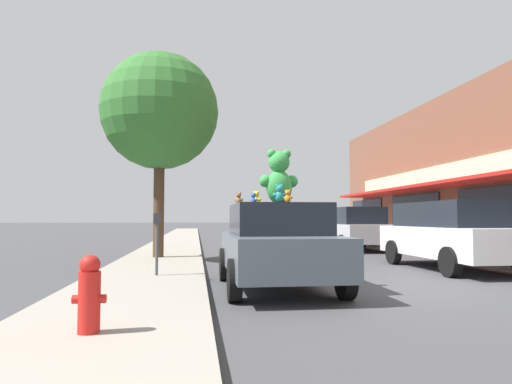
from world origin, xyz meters
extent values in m
plane|color=#424244|center=(0.00, 0.00, 0.00)|extent=(260.00, 260.00, 0.00)
cube|color=gray|center=(-4.96, 0.00, 0.07)|extent=(2.37, 90.00, 0.13)
cube|color=red|center=(5.41, 6.17, 2.60)|extent=(1.46, 25.05, 0.12)
cube|color=beige|center=(6.09, 6.17, 3.15)|extent=(0.08, 23.86, 0.70)
cube|color=black|center=(6.10, 6.17, 1.40)|extent=(0.06, 4.53, 2.00)
cube|color=black|center=(6.10, 12.14, 1.40)|extent=(0.06, 4.53, 2.00)
cube|color=black|center=(6.10, 18.10, 1.40)|extent=(0.06, 4.53, 2.00)
cube|color=#4C5660|center=(-2.47, 0.37, 0.67)|extent=(1.83, 4.00, 0.67)
cube|color=black|center=(-2.47, 0.37, 1.28)|extent=(1.60, 2.20, 0.56)
cylinder|color=black|center=(-3.36, 1.61, 0.34)|extent=(0.20, 0.67, 0.67)
cylinder|color=black|center=(-1.58, 1.61, 0.34)|extent=(0.20, 0.67, 0.67)
cylinder|color=black|center=(-3.36, -0.87, 0.34)|extent=(0.20, 0.67, 0.67)
cylinder|color=black|center=(-1.58, -0.87, 0.34)|extent=(0.20, 0.67, 0.67)
ellipsoid|color=green|center=(-2.45, 0.27, 1.87)|extent=(0.50, 0.43, 0.62)
sphere|color=green|center=(-2.45, 0.27, 2.33)|extent=(0.42, 0.42, 0.40)
sphere|color=green|center=(-2.30, 0.28, 2.49)|extent=(0.18, 0.18, 0.17)
sphere|color=green|center=(-2.59, 0.26, 2.49)|extent=(0.18, 0.18, 0.17)
sphere|color=#5ADA6D|center=(-2.46, 0.44, 2.31)|extent=(0.16, 0.16, 0.15)
sphere|color=green|center=(-2.20, 0.32, 1.98)|extent=(0.24, 0.24, 0.23)
sphere|color=green|center=(-2.70, 0.29, 1.98)|extent=(0.24, 0.24, 0.23)
ellipsoid|color=yellow|center=(-2.73, 1.38, 1.65)|extent=(0.19, 0.18, 0.19)
sphere|color=yellow|center=(-2.73, 1.38, 1.79)|extent=(0.17, 0.17, 0.12)
sphere|color=yellow|center=(-2.69, 1.36, 1.84)|extent=(0.07, 0.07, 0.05)
sphere|color=yellow|center=(-2.76, 1.40, 1.84)|extent=(0.07, 0.07, 0.05)
sphere|color=#FFFF4D|center=(-2.70, 1.42, 1.79)|extent=(0.06, 0.06, 0.05)
sphere|color=yellow|center=(-2.66, 1.35, 1.69)|extent=(0.10, 0.10, 0.07)
sphere|color=yellow|center=(-2.78, 1.43, 1.69)|extent=(0.10, 0.10, 0.07)
ellipsoid|color=orange|center=(-2.38, -0.17, 1.63)|extent=(0.14, 0.14, 0.15)
sphere|color=orange|center=(-2.38, -0.17, 1.74)|extent=(0.13, 0.13, 0.09)
sphere|color=orange|center=(-2.35, -0.19, 1.78)|extent=(0.05, 0.05, 0.04)
sphere|color=orange|center=(-2.40, -0.15, 1.78)|extent=(0.05, 0.05, 0.04)
sphere|color=#FFBA41|center=(-2.36, -0.13, 1.74)|extent=(0.05, 0.05, 0.04)
sphere|color=orange|center=(-2.32, -0.19, 1.66)|extent=(0.07, 0.07, 0.05)
sphere|color=orange|center=(-2.42, -0.13, 1.66)|extent=(0.07, 0.07, 0.05)
ellipsoid|color=blue|center=(-2.84, 0.92, 1.64)|extent=(0.15, 0.15, 0.15)
sphere|color=blue|center=(-2.84, 0.92, 1.75)|extent=(0.13, 0.13, 0.09)
sphere|color=blue|center=(-2.82, 0.89, 1.78)|extent=(0.06, 0.06, 0.04)
sphere|color=blue|center=(-2.87, 0.94, 1.78)|extent=(0.06, 0.06, 0.04)
sphere|color=#548DFF|center=(-2.81, 0.94, 1.74)|extent=(0.05, 0.05, 0.04)
sphere|color=blue|center=(-2.80, 0.88, 1.66)|extent=(0.08, 0.08, 0.05)
sphere|color=blue|center=(-2.88, 0.97, 1.66)|extent=(0.08, 0.08, 0.05)
ellipsoid|color=teal|center=(-2.59, -0.55, 1.65)|extent=(0.16, 0.14, 0.19)
sphere|color=teal|center=(-2.59, -0.55, 1.79)|extent=(0.13, 0.13, 0.12)
sphere|color=teal|center=(-2.55, -0.54, 1.84)|extent=(0.06, 0.06, 0.05)
sphere|color=teal|center=(-2.64, -0.55, 1.84)|extent=(0.06, 0.06, 0.05)
sphere|color=#47CDC6|center=(-2.60, -0.50, 1.78)|extent=(0.05, 0.05, 0.04)
sphere|color=teal|center=(-2.52, -0.53, 1.69)|extent=(0.08, 0.08, 0.07)
sphere|color=teal|center=(-2.67, -0.55, 1.69)|extent=(0.08, 0.08, 0.07)
ellipsoid|color=olive|center=(-3.11, 1.22, 1.64)|extent=(0.16, 0.15, 0.17)
sphere|color=olive|center=(-3.11, 1.22, 1.76)|extent=(0.14, 0.14, 0.10)
sphere|color=olive|center=(-3.08, 1.20, 1.81)|extent=(0.06, 0.06, 0.04)
sphere|color=olive|center=(-3.14, 1.24, 1.81)|extent=(0.06, 0.06, 0.04)
sphere|color=tan|center=(-3.09, 1.26, 1.76)|extent=(0.05, 0.05, 0.04)
sphere|color=olive|center=(-3.05, 1.20, 1.67)|extent=(0.08, 0.08, 0.06)
sphere|color=olive|center=(-3.16, 1.26, 1.67)|extent=(0.08, 0.08, 0.06)
ellipsoid|color=pink|center=(-2.23, 0.97, 1.68)|extent=(0.21, 0.19, 0.23)
sphere|color=pink|center=(-2.23, 0.97, 1.85)|extent=(0.18, 0.18, 0.15)
sphere|color=pink|center=(-2.17, 0.96, 1.91)|extent=(0.08, 0.08, 0.06)
sphere|color=pink|center=(-2.28, 0.99, 1.91)|extent=(0.08, 0.08, 0.06)
sphere|color=#FFA3DA|center=(-2.21, 1.03, 1.84)|extent=(0.07, 0.07, 0.06)
sphere|color=pink|center=(-2.13, 0.96, 1.72)|extent=(0.10, 0.10, 0.09)
sphere|color=pink|center=(-2.31, 1.01, 1.72)|extent=(0.10, 0.10, 0.09)
cube|color=silver|center=(2.48, 2.92, 0.71)|extent=(1.82, 4.67, 0.74)
cube|color=black|center=(2.48, 2.92, 1.40)|extent=(1.60, 3.27, 0.63)
cylinder|color=black|center=(1.58, 4.37, 0.34)|extent=(0.20, 0.67, 0.67)
cylinder|color=black|center=(3.37, 4.37, 0.34)|extent=(0.20, 0.67, 0.67)
cylinder|color=black|center=(1.58, 1.47, 0.34)|extent=(0.20, 0.67, 0.67)
cube|color=#B7B7BC|center=(2.48, 10.19, 0.70)|extent=(1.88, 4.59, 0.73)
cube|color=black|center=(2.48, 10.19, 1.40)|extent=(1.65, 3.19, 0.68)
cylinder|color=black|center=(1.56, 11.61, 0.34)|extent=(0.20, 0.67, 0.67)
cylinder|color=black|center=(3.40, 11.61, 0.34)|extent=(0.20, 0.67, 0.67)
cylinder|color=black|center=(1.56, 8.76, 0.34)|extent=(0.20, 0.67, 0.67)
cylinder|color=black|center=(3.40, 8.76, 0.34)|extent=(0.20, 0.67, 0.67)
cylinder|color=#473323|center=(-5.08, 6.08, 1.60)|extent=(0.32, 0.32, 2.92)
sphere|color=#33702D|center=(-5.08, 6.08, 4.58)|extent=(3.57, 3.57, 3.57)
cylinder|color=red|center=(-5.03, -3.10, 0.44)|extent=(0.22, 0.22, 0.62)
sphere|color=red|center=(-5.03, -3.10, 0.82)|extent=(0.21, 0.21, 0.21)
cylinder|color=red|center=(-5.15, -3.10, 0.47)|extent=(0.10, 0.09, 0.09)
cylinder|color=red|center=(-4.92, -3.10, 0.47)|extent=(0.10, 0.09, 0.09)
cylinder|color=#4C4C51|center=(-4.75, 1.61, 0.66)|extent=(0.06, 0.06, 1.05)
cube|color=#2D2D33|center=(-4.75, 1.61, 1.29)|extent=(0.14, 0.10, 0.22)
camera|label=1|loc=(-3.96, -7.97, 1.30)|focal=32.00mm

